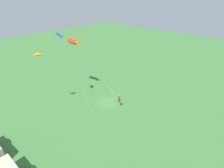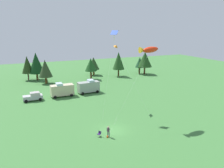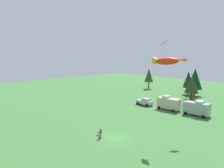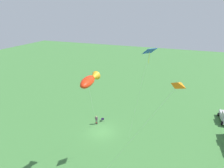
% 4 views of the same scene
% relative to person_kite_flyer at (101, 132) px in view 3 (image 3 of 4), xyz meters
% --- Properties ---
extents(ground_plane, '(160.00, 160.00, 0.00)m').
position_rel_person_kite_flyer_xyz_m(ground_plane, '(1.60, 1.72, -1.02)').
color(ground_plane, '#3D7638').
extents(person_kite_flyer, '(0.48, 0.54, 1.74)m').
position_rel_person_kite_flyer_xyz_m(person_kite_flyer, '(0.00, 0.00, 0.00)').
color(person_kite_flyer, '#3B4347').
rests_on(person_kite_flyer, ground).
extents(folding_chair, '(0.67, 0.67, 0.82)m').
position_rel_person_kite_flyer_xyz_m(folding_chair, '(-1.20, 0.68, -0.53)').
color(folding_chair, '#2E1654').
rests_on(folding_chair, ground).
extents(backpack_on_grass, '(0.30, 0.37, 0.22)m').
position_rel_person_kite_flyer_xyz_m(backpack_on_grass, '(-0.21, -0.11, -0.91)').
color(backpack_on_grass, '#B23708').
rests_on(backpack_on_grass, ground).
extents(car_silver_compact, '(4.25, 2.31, 1.89)m').
position_rel_person_kite_flyer_xyz_m(car_silver_compact, '(-9.27, 22.48, -0.07)').
color(car_silver_compact, '#B1B0B5').
rests_on(car_silver_compact, ground).
extents(van_camper_beige, '(5.46, 2.72, 3.34)m').
position_rel_person_kite_flyer_xyz_m(van_camper_beige, '(-2.64, 23.12, 0.62)').
color(van_camper_beige, '#C7B895').
rests_on(van_camper_beige, ground).
extents(van_motorhome_grey, '(5.55, 2.92, 3.34)m').
position_rel_person_kite_flyer_xyz_m(van_motorhome_grey, '(4.11, 23.57, 0.62)').
color(van_motorhome_grey, '#98A097').
rests_on(van_motorhome_grey, ground).
extents(kite_large_fish, '(11.33, 4.95, 13.02)m').
position_rel_person_kite_flyer_xyz_m(kite_large_fish, '(8.89, 3.79, 11.41)').
color(kite_large_fish, red).
rests_on(kite_large_fish, ground).
extents(kite_diamond_blue, '(4.37, 3.62, 15.57)m').
position_rel_person_kite_flyer_xyz_m(kite_diamond_blue, '(4.89, 9.20, 13.81)').
color(kite_diamond_blue, blue).
rests_on(kite_diamond_blue, ground).
extents(kite_delta_orange, '(4.32, 8.35, 12.82)m').
position_rel_person_kite_flyer_xyz_m(kite_delta_orange, '(6.86, 12.53, 11.41)').
color(kite_delta_orange, orange).
rests_on(kite_delta_orange, ground).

